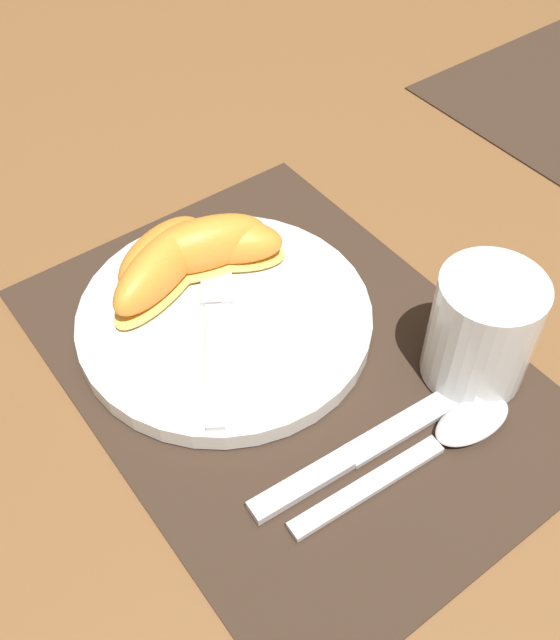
% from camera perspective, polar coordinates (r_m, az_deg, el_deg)
% --- Properties ---
extents(ground_plane, '(3.00, 3.00, 0.00)m').
position_cam_1_polar(ground_plane, '(0.60, 0.62, -3.39)').
color(ground_plane, brown).
extents(placemat, '(0.43, 0.31, 0.00)m').
position_cam_1_polar(placemat, '(0.60, 0.62, -3.27)').
color(placemat, '#38281E').
rests_on(placemat, ground_plane).
extents(plate, '(0.24, 0.24, 0.02)m').
position_cam_1_polar(plate, '(0.62, -4.22, 0.12)').
color(plate, white).
rests_on(plate, placemat).
extents(juice_glass, '(0.08, 0.08, 0.10)m').
position_cam_1_polar(juice_glass, '(0.58, 15.03, -1.11)').
color(juice_glass, silver).
rests_on(juice_glass, placemat).
extents(knife, '(0.03, 0.20, 0.01)m').
position_cam_1_polar(knife, '(0.55, 6.49, -9.67)').
color(knife, silver).
rests_on(knife, placemat).
extents(spoon, '(0.04, 0.19, 0.01)m').
position_cam_1_polar(spoon, '(0.56, 12.49, -8.73)').
color(spoon, silver).
rests_on(spoon, placemat).
extents(fork, '(0.17, 0.12, 0.00)m').
position_cam_1_polar(fork, '(0.61, -5.09, 0.53)').
color(fork, silver).
rests_on(fork, plate).
extents(citrus_wedge_0, '(0.10, 0.11, 0.04)m').
position_cam_1_polar(citrus_wedge_0, '(0.65, -4.28, 5.89)').
color(citrus_wedge_0, '#F7C656').
rests_on(citrus_wedge_0, plate).
extents(citrus_wedge_1, '(0.07, 0.12, 0.05)m').
position_cam_1_polar(citrus_wedge_1, '(0.64, -5.90, 5.49)').
color(citrus_wedge_1, '#F7C656').
rests_on(citrus_wedge_1, plate).
extents(citrus_wedge_2, '(0.08, 0.11, 0.04)m').
position_cam_1_polar(citrus_wedge_2, '(0.64, -8.95, 4.82)').
color(citrus_wedge_2, '#F7C656').
rests_on(citrus_wedge_2, plate).
extents(citrus_wedge_3, '(0.09, 0.13, 0.04)m').
position_cam_1_polar(citrus_wedge_3, '(0.62, -9.03, 3.87)').
color(citrus_wedge_3, '#F7C656').
rests_on(citrus_wedge_3, plate).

